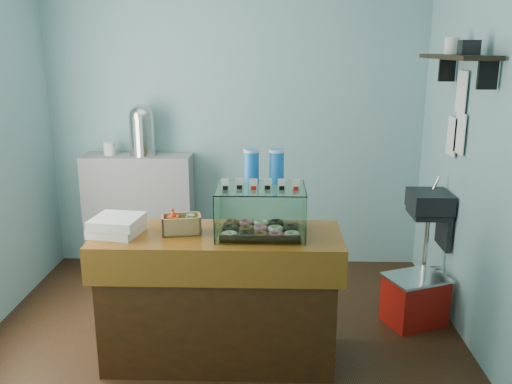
{
  "coord_description": "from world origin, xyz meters",
  "views": [
    {
      "loc": [
        0.34,
        -3.55,
        2.07
      ],
      "look_at": [
        0.24,
        -0.15,
        1.15
      ],
      "focal_mm": 38.0,
      "sensor_mm": 36.0,
      "label": 1
    }
  ],
  "objects_px": {
    "display_case": "(261,207)",
    "coffee_urn": "(142,129)",
    "counter": "(219,297)",
    "red_cooler": "(415,300)"
  },
  "relations": [
    {
      "from": "display_case",
      "to": "coffee_urn",
      "type": "height_order",
      "value": "coffee_urn"
    },
    {
      "from": "counter",
      "to": "display_case",
      "type": "relative_size",
      "value": 2.81
    },
    {
      "from": "display_case",
      "to": "coffee_urn",
      "type": "bearing_deg",
      "value": 125.83
    },
    {
      "from": "display_case",
      "to": "counter",
      "type": "bearing_deg",
      "value": -172.73
    },
    {
      "from": "red_cooler",
      "to": "coffee_urn",
      "type": "bearing_deg",
      "value": 133.03
    },
    {
      "from": "counter",
      "to": "coffee_urn",
      "type": "bearing_deg",
      "value": 118.05
    },
    {
      "from": "counter",
      "to": "display_case",
      "type": "xyz_separation_m",
      "value": [
        0.28,
        0.04,
        0.61
      ]
    },
    {
      "from": "coffee_urn",
      "to": "red_cooler",
      "type": "bearing_deg",
      "value": -24.41
    },
    {
      "from": "display_case",
      "to": "coffee_urn",
      "type": "xyz_separation_m",
      "value": [
        -1.11,
        1.53,
        0.28
      ]
    },
    {
      "from": "display_case",
      "to": "red_cooler",
      "type": "distance_m",
      "value": 1.55
    }
  ]
}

